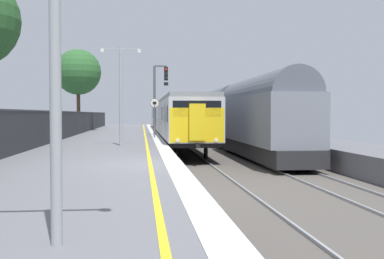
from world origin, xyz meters
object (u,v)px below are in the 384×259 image
(speed_limit_sign, at_px, (155,113))
(platform_lamp_near, at_px, (55,2))
(commuter_train_at_platform, at_px, (172,117))
(signal_gantry, at_px, (158,92))
(freight_train_adjacent_track, at_px, (219,114))
(background_tree_left, at_px, (77,73))
(platform_lamp_mid, at_px, (121,87))

(speed_limit_sign, height_order, platform_lamp_near, platform_lamp_near)
(commuter_train_at_platform, bearing_deg, signal_gantry, -101.31)
(signal_gantry, height_order, speed_limit_sign, signal_gantry)
(platform_lamp_near, bearing_deg, freight_train_adjacent_track, 77.64)
(signal_gantry, bearing_deg, speed_limit_sign, -95.59)
(commuter_train_at_platform, distance_m, signal_gantry, 7.78)
(commuter_train_at_platform, relative_size, background_tree_left, 5.22)
(platform_lamp_near, bearing_deg, background_tree_left, 97.03)
(platform_lamp_mid, relative_size, background_tree_left, 0.64)
(freight_train_adjacent_track, bearing_deg, speed_limit_sign, -121.96)
(platform_lamp_near, relative_size, platform_lamp_mid, 0.99)
(freight_train_adjacent_track, distance_m, signal_gantry, 8.03)
(commuter_train_at_platform, bearing_deg, background_tree_left, 161.92)
(commuter_train_at_platform, relative_size, freight_train_adjacent_track, 0.91)
(signal_gantry, relative_size, background_tree_left, 0.68)
(commuter_train_at_platform, bearing_deg, speed_limit_sign, -99.40)
(speed_limit_sign, bearing_deg, platform_lamp_near, -94.15)
(freight_train_adjacent_track, relative_size, signal_gantry, 8.47)
(freight_train_adjacent_track, distance_m, background_tree_left, 13.98)
(signal_gantry, xyz_separation_m, background_tree_left, (-7.16, 10.21, 2.16))
(commuter_train_at_platform, height_order, platform_lamp_mid, platform_lamp_mid)
(freight_train_adjacent_track, distance_m, platform_lamp_mid, 18.89)
(commuter_train_at_platform, bearing_deg, platform_lamp_mid, -101.11)
(platform_lamp_near, xyz_separation_m, background_tree_left, (-4.91, 39.84, 2.48))
(platform_lamp_mid, height_order, background_tree_left, background_tree_left)
(speed_limit_sign, bearing_deg, signal_gantry, 84.41)
(signal_gantry, height_order, background_tree_left, background_tree_left)
(platform_lamp_mid, bearing_deg, platform_lamp_near, -90.00)
(freight_train_adjacent_track, height_order, background_tree_left, background_tree_left)
(signal_gantry, distance_m, background_tree_left, 12.66)
(platform_lamp_mid, bearing_deg, speed_limit_sign, 76.48)
(commuter_train_at_platform, height_order, signal_gantry, signal_gantry)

